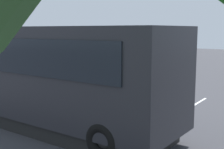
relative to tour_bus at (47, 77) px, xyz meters
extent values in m
plane|color=#38383D|center=(0.37, -4.06, -1.64)|extent=(80.00, 80.00, 0.00)
cube|color=#26262B|center=(-0.01, 0.00, 0.21)|extent=(9.06, 2.66, 2.80)
cube|color=black|center=(-0.03, -1.27, 0.77)|extent=(7.57, 0.17, 1.01)
cube|color=black|center=(0.01, 1.27, 0.77)|extent=(7.57, 0.17, 1.01)
cube|color=#1959B2|center=(-0.03, -1.26, -0.35)|extent=(7.93, 0.17, 0.28)
cube|color=black|center=(-0.01, 0.00, -1.42)|extent=(8.33, 2.45, 0.45)
torus|color=black|center=(3.13, -1.18, -1.14)|extent=(1.01, 0.34, 1.00)
torus|color=black|center=(-3.18, -1.07, -1.14)|extent=(1.01, 0.34, 1.00)
torus|color=black|center=(-3.14, 1.19, -1.14)|extent=(1.01, 0.34, 1.00)
cylinder|color=black|center=(-1.90, -2.89, -1.18)|extent=(0.12, 0.12, 0.76)
cube|color=black|center=(-1.90, -2.93, -1.59)|extent=(0.11, 0.26, 0.10)
cylinder|color=black|center=(-2.06, -2.88, -1.18)|extent=(0.12, 0.12, 0.76)
cube|color=black|center=(-2.06, -2.92, -1.59)|extent=(0.11, 0.26, 0.10)
cube|color=navy|center=(-1.98, -2.88, -0.48)|extent=(0.39, 0.29, 0.63)
cylinder|color=navy|center=(-1.74, -2.89, -0.46)|extent=(0.09, 0.09, 0.60)
sphere|color=tan|center=(-1.74, -2.89, -0.76)|extent=(0.09, 0.09, 0.09)
cylinder|color=navy|center=(-2.22, -2.88, -0.46)|extent=(0.09, 0.09, 0.60)
sphere|color=tan|center=(-2.22, -2.88, -0.76)|extent=(0.09, 0.09, 0.09)
sphere|color=tan|center=(-1.98, -2.88, -0.03)|extent=(0.24, 0.24, 0.23)
cylinder|color=black|center=(-0.75, -2.54, -1.16)|extent=(0.13, 0.13, 0.79)
cube|color=black|center=(-0.74, -2.58, -1.59)|extent=(0.12, 0.27, 0.10)
cylinder|color=black|center=(-0.91, -2.56, -1.16)|extent=(0.13, 0.13, 0.79)
cube|color=black|center=(-0.90, -2.60, -1.59)|extent=(0.12, 0.27, 0.10)
cube|color=navy|center=(-0.83, -2.55, -0.43)|extent=(0.40, 0.31, 0.66)
cylinder|color=navy|center=(-0.59, -2.53, -0.42)|extent=(0.10, 0.10, 0.63)
sphere|color=tan|center=(-0.59, -2.53, -0.73)|extent=(0.10, 0.10, 0.09)
cylinder|color=navy|center=(-1.06, -2.57, -0.42)|extent=(0.10, 0.10, 0.63)
sphere|color=tan|center=(-1.06, -2.57, -0.73)|extent=(0.10, 0.10, 0.09)
sphere|color=tan|center=(-0.83, -2.55, 0.04)|extent=(0.26, 0.26, 0.24)
cylinder|color=black|center=(0.29, -2.85, -1.17)|extent=(0.13, 0.13, 0.77)
cube|color=black|center=(0.29, -2.89, -1.59)|extent=(0.13, 0.27, 0.10)
cylinder|color=black|center=(0.13, -2.87, -1.17)|extent=(0.13, 0.13, 0.77)
cube|color=black|center=(0.13, -2.91, -1.59)|extent=(0.13, 0.27, 0.10)
cube|color=#D8F233|center=(0.21, -2.86, -0.47)|extent=(0.41, 0.33, 0.64)
cube|color=silver|center=(0.21, -2.86, -0.47)|extent=(0.42, 0.34, 0.06)
cylinder|color=#D8F233|center=(0.45, -2.83, -0.45)|extent=(0.10, 0.10, 0.61)
sphere|color=tan|center=(0.45, -2.83, -0.76)|extent=(0.10, 0.10, 0.09)
cylinder|color=#D8F233|center=(-0.03, -2.89, -0.45)|extent=(0.10, 0.10, 0.61)
sphere|color=tan|center=(-0.03, -2.89, -0.76)|extent=(0.10, 0.10, 0.09)
sphere|color=tan|center=(0.21, -2.86, -0.01)|extent=(0.26, 0.26, 0.23)
cylinder|color=#473823|center=(1.14, -2.90, -1.17)|extent=(0.13, 0.13, 0.78)
cube|color=black|center=(1.13, -2.94, -1.59)|extent=(0.13, 0.27, 0.10)
cylinder|color=#473823|center=(0.98, -2.88, -1.17)|extent=(0.13, 0.13, 0.78)
cube|color=black|center=(0.97, -2.91, -1.59)|extent=(0.13, 0.27, 0.10)
cube|color=#3F594C|center=(1.06, -2.89, -0.45)|extent=(0.41, 0.33, 0.65)
cylinder|color=#3F594C|center=(1.30, -2.92, -0.44)|extent=(0.10, 0.10, 0.62)
sphere|color=tan|center=(1.30, -2.92, -0.75)|extent=(0.10, 0.10, 0.09)
cylinder|color=#3F594C|center=(0.82, -2.85, -0.44)|extent=(0.10, 0.10, 0.62)
sphere|color=tan|center=(0.82, -2.85, -0.75)|extent=(0.10, 0.10, 0.09)
sphere|color=tan|center=(1.06, -2.89, 0.01)|extent=(0.26, 0.26, 0.23)
torus|color=black|center=(-0.08, -2.04, -1.34)|extent=(0.61, 0.17, 0.60)
cylinder|color=silver|center=(-0.08, -2.04, -1.34)|extent=(0.13, 0.11, 0.12)
torus|color=black|center=(-1.52, -2.15, -1.34)|extent=(0.61, 0.17, 0.60)
cylinder|color=silver|center=(-1.52, -2.15, -1.34)|extent=(0.13, 0.13, 0.12)
cylinder|color=silver|center=(-0.13, -2.05, -0.99)|extent=(0.32, 0.08, 0.67)
cube|color=#0C19B2|center=(-0.73, -2.09, -1.01)|extent=(0.86, 0.34, 0.36)
cube|color=black|center=(-1.20, -2.12, -0.96)|extent=(0.53, 0.26, 0.20)
cylinder|color=silver|center=(-1.10, -1.98, -1.22)|extent=(0.45, 0.11, 0.08)
cylinder|color=black|center=(-0.18, -2.05, -0.69)|extent=(0.08, 0.58, 0.04)
torus|color=black|center=(2.43, -7.21, -1.34)|extent=(0.61, 0.30, 0.60)
cylinder|color=silver|center=(2.43, -7.21, -1.34)|extent=(0.14, 0.13, 0.12)
torus|color=black|center=(3.81, -7.64, -1.34)|extent=(0.61, 0.30, 0.60)
cylinder|color=silver|center=(3.81, -7.64, -1.34)|extent=(0.15, 0.15, 0.12)
cylinder|color=silver|center=(2.48, -7.23, -0.99)|extent=(0.32, 0.15, 0.67)
cube|color=black|center=(3.05, -7.40, -1.01)|extent=(0.89, 0.52, 0.36)
cube|color=black|center=(3.51, -7.55, -0.96)|extent=(0.56, 0.36, 0.20)
cylinder|color=silver|center=(3.36, -7.65, -1.22)|extent=(0.45, 0.21, 0.08)
cylinder|color=black|center=(2.52, -7.24, -0.69)|extent=(0.21, 0.56, 0.04)
cube|color=black|center=(3.12, -7.43, -0.72)|extent=(0.63, 0.49, 0.51)
sphere|color=#0C59B2|center=(2.73, -7.31, -0.54)|extent=(0.33, 0.33, 0.26)
cylinder|color=black|center=(2.90, -7.17, -0.72)|extent=(0.43, 0.21, 0.33)
cylinder|color=black|center=(3.34, -7.31, -1.04)|extent=(0.13, 0.13, 0.40)
cylinder|color=black|center=(2.79, -7.51, -0.72)|extent=(0.43, 0.21, 0.33)
cylinder|color=black|center=(3.23, -7.65, -1.04)|extent=(0.13, 0.13, 0.40)
cube|color=orange|center=(1.08, -5.92, -1.63)|extent=(0.34, 0.34, 0.03)
cone|color=orange|center=(1.08, -5.92, -1.31)|extent=(0.26, 0.26, 0.60)
cylinder|color=white|center=(1.08, -5.92, -1.34)|extent=(0.19, 0.19, 0.07)
cube|color=white|center=(-3.00, -4.96, -1.64)|extent=(0.19, 4.20, 0.01)
cube|color=white|center=(-0.31, -4.96, -1.64)|extent=(0.19, 4.10, 0.01)
cube|color=white|center=(2.39, -4.96, -1.64)|extent=(0.21, 4.97, 0.01)
cube|color=white|center=(5.08, -4.96, -1.64)|extent=(0.21, 4.99, 0.01)
camera|label=1|loc=(-7.39, 6.86, 1.52)|focal=49.12mm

